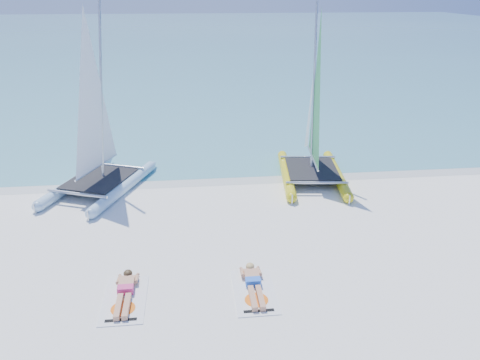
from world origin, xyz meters
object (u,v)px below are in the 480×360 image
object	(u,v)px
catamaran_yellow	(313,123)
towel_b	(254,291)
towel_a	(125,299)
sunbather_a	(125,291)
sunbather_b	(253,283)
catamaran_blue	(96,136)

from	to	relation	value
catamaran_yellow	towel_b	bearing A→B (deg)	-106.88
towel_a	sunbather_a	bearing A→B (deg)	90.00
towel_b	sunbather_b	world-z (taller)	sunbather_b
catamaran_yellow	sunbather_b	xyz separation A→B (m)	(-3.21, -7.13, -1.94)
towel_a	sunbather_b	world-z (taller)	sunbather_b
catamaran_yellow	sunbather_b	world-z (taller)	catamaran_yellow
catamaran_blue	towel_b	bearing A→B (deg)	-34.09
catamaran_blue	towel_a	size ratio (longest dim) A/B	3.60
catamaran_blue	sunbather_b	distance (m)	8.32
catamaran_yellow	towel_b	xyz separation A→B (m)	(-3.21, -7.33, -2.05)
sunbather_a	sunbather_b	bearing A→B (deg)	-0.37
towel_a	towel_b	bearing A→B (deg)	-0.37
towel_a	sunbather_b	size ratio (longest dim) A/B	1.07
sunbather_a	catamaran_yellow	bearing A→B (deg)	48.57
towel_b	sunbather_b	distance (m)	0.22
towel_a	sunbather_b	xyz separation A→B (m)	(3.07, 0.17, 0.11)
catamaran_blue	towel_a	bearing A→B (deg)	-55.28
towel_a	sunbather_b	bearing A→B (deg)	3.21
catamaran_blue	towel_a	distance (m)	7.26
catamaran_blue	towel_b	size ratio (longest dim) A/B	3.60
sunbather_a	towel_b	bearing A→B (deg)	-3.94
towel_a	towel_b	distance (m)	3.07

